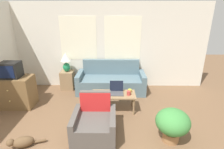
{
  "coord_description": "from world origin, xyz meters",
  "views": [
    {
      "loc": [
        0.35,
        -1.83,
        2.32
      ],
      "look_at": [
        0.28,
        2.5,
        0.75
      ],
      "focal_mm": 28.0,
      "sensor_mm": 36.0,
      "label": 1
    }
  ],
  "objects_px": {
    "cup_white": "(129,93)",
    "snack_bowl": "(99,92)",
    "cup_yellow": "(130,91)",
    "potted_plant": "(173,123)",
    "coffee_table": "(113,96)",
    "laptop": "(117,91)",
    "armchair": "(95,125)",
    "television": "(10,70)",
    "cat_black": "(22,142)",
    "table_lamp": "(66,60)",
    "cup_navy": "(106,94)",
    "couch": "(111,82)"
  },
  "relations": [
    {
      "from": "cup_yellow",
      "to": "cat_black",
      "type": "height_order",
      "value": "cup_yellow"
    },
    {
      "from": "armchair",
      "to": "cup_white",
      "type": "height_order",
      "value": "armchair"
    },
    {
      "from": "cat_black",
      "to": "table_lamp",
      "type": "bearing_deg",
      "value": -113.01
    },
    {
      "from": "potted_plant",
      "to": "cup_white",
      "type": "bearing_deg",
      "value": 125.78
    },
    {
      "from": "potted_plant",
      "to": "cat_black",
      "type": "relative_size",
      "value": 1.05
    },
    {
      "from": "table_lamp",
      "to": "snack_bowl",
      "type": "height_order",
      "value": "table_lamp"
    },
    {
      "from": "laptop",
      "to": "cat_black",
      "type": "height_order",
      "value": "laptop"
    },
    {
      "from": "armchair",
      "to": "television",
      "type": "bearing_deg",
      "value": 152.16
    },
    {
      "from": "armchair",
      "to": "television",
      "type": "xyz_separation_m",
      "value": [
        -2.15,
        1.14,
        0.73
      ]
    },
    {
      "from": "television",
      "to": "cup_white",
      "type": "xyz_separation_m",
      "value": [
        2.87,
        -0.24,
        -0.49
      ]
    },
    {
      "from": "table_lamp",
      "to": "cup_navy",
      "type": "distance_m",
      "value": 1.93
    },
    {
      "from": "television",
      "to": "cup_yellow",
      "type": "distance_m",
      "value": 2.95
    },
    {
      "from": "television",
      "to": "snack_bowl",
      "type": "xyz_separation_m",
      "value": [
        2.16,
        -0.17,
        -0.5
      ]
    },
    {
      "from": "cup_navy",
      "to": "snack_bowl",
      "type": "xyz_separation_m",
      "value": [
        -0.17,
        0.12,
        -0.01
      ]
    },
    {
      "from": "cup_white",
      "to": "potted_plant",
      "type": "relative_size",
      "value": 0.15
    },
    {
      "from": "coffee_table",
      "to": "cat_black",
      "type": "height_order",
      "value": "coffee_table"
    },
    {
      "from": "couch",
      "to": "cup_white",
      "type": "relative_size",
      "value": 19.9
    },
    {
      "from": "armchair",
      "to": "cup_navy",
      "type": "bearing_deg",
      "value": 77.93
    },
    {
      "from": "armchair",
      "to": "cup_navy",
      "type": "relative_size",
      "value": 10.01
    },
    {
      "from": "armchair",
      "to": "laptop",
      "type": "height_order",
      "value": "armchair"
    },
    {
      "from": "table_lamp",
      "to": "cat_black",
      "type": "relative_size",
      "value": 0.94
    },
    {
      "from": "cup_white",
      "to": "snack_bowl",
      "type": "xyz_separation_m",
      "value": [
        -0.71,
        0.07,
        -0.02
      ]
    },
    {
      "from": "snack_bowl",
      "to": "cat_black",
      "type": "distance_m",
      "value": 1.87
    },
    {
      "from": "couch",
      "to": "cup_white",
      "type": "xyz_separation_m",
      "value": [
        0.45,
        -1.21,
        0.22
      ]
    },
    {
      "from": "cup_white",
      "to": "snack_bowl",
      "type": "height_order",
      "value": "cup_white"
    },
    {
      "from": "cup_yellow",
      "to": "potted_plant",
      "type": "height_order",
      "value": "potted_plant"
    },
    {
      "from": "cup_yellow",
      "to": "snack_bowl",
      "type": "height_order",
      "value": "cup_yellow"
    },
    {
      "from": "television",
      "to": "snack_bowl",
      "type": "height_order",
      "value": "television"
    },
    {
      "from": "television",
      "to": "snack_bowl",
      "type": "bearing_deg",
      "value": -4.48
    },
    {
      "from": "cup_navy",
      "to": "cat_black",
      "type": "bearing_deg",
      "value": -141.18
    },
    {
      "from": "cup_navy",
      "to": "armchair",
      "type": "bearing_deg",
      "value": -102.07
    },
    {
      "from": "television",
      "to": "cup_yellow",
      "type": "height_order",
      "value": "television"
    },
    {
      "from": "television",
      "to": "coffee_table",
      "type": "relative_size",
      "value": 0.44
    },
    {
      "from": "television",
      "to": "cup_white",
      "type": "bearing_deg",
      "value": -4.86
    },
    {
      "from": "armchair",
      "to": "television",
      "type": "relative_size",
      "value": 1.81
    },
    {
      "from": "table_lamp",
      "to": "coffee_table",
      "type": "relative_size",
      "value": 0.55
    },
    {
      "from": "table_lamp",
      "to": "cup_navy",
      "type": "height_order",
      "value": "table_lamp"
    },
    {
      "from": "television",
      "to": "potted_plant",
      "type": "xyz_separation_m",
      "value": [
        3.6,
        -1.26,
        -0.59
      ]
    },
    {
      "from": "cup_white",
      "to": "laptop",
      "type": "bearing_deg",
      "value": 158.83
    },
    {
      "from": "couch",
      "to": "laptop",
      "type": "relative_size",
      "value": 6.19
    },
    {
      "from": "table_lamp",
      "to": "cup_yellow",
      "type": "relative_size",
      "value": 6.62
    },
    {
      "from": "armchair",
      "to": "coffee_table",
      "type": "height_order",
      "value": "armchair"
    },
    {
      "from": "television",
      "to": "coffee_table",
      "type": "distance_m",
      "value": 2.58
    },
    {
      "from": "laptop",
      "to": "cup_yellow",
      "type": "distance_m",
      "value": 0.33
    },
    {
      "from": "armchair",
      "to": "coffee_table",
      "type": "relative_size",
      "value": 0.79
    },
    {
      "from": "cup_navy",
      "to": "laptop",
      "type": "bearing_deg",
      "value": 31.52
    },
    {
      "from": "armchair",
      "to": "television",
      "type": "height_order",
      "value": "television"
    },
    {
      "from": "television",
      "to": "cat_black",
      "type": "height_order",
      "value": "television"
    },
    {
      "from": "cup_white",
      "to": "cat_black",
      "type": "bearing_deg",
      "value": -148.67
    },
    {
      "from": "coffee_table",
      "to": "laptop",
      "type": "height_order",
      "value": "laptop"
    }
  ]
}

